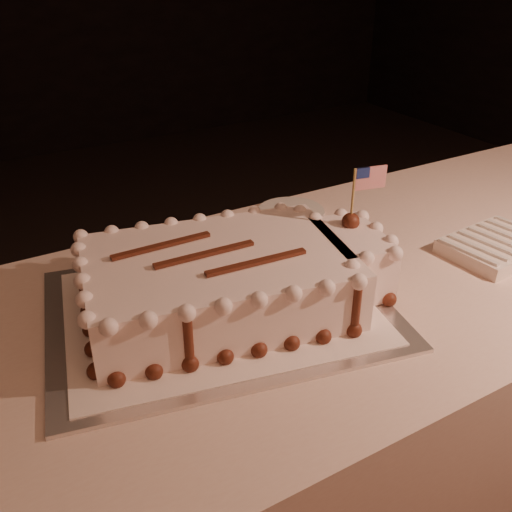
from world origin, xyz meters
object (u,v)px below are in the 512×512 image
cake_board (219,309)px  napkin_stack (496,246)px  banquet_table (330,408)px  side_plate (291,212)px  sheet_cake (236,278)px

cake_board → napkin_stack: bearing=2.6°
banquet_table → cake_board: (-0.28, 0.01, 0.38)m
napkin_stack → side_plate: 0.49m
sheet_cake → side_plate: (0.32, 0.30, -0.06)m
banquet_table → napkin_stack: napkin_stack is taller
napkin_stack → side_plate: (-0.28, 0.40, -0.01)m
cake_board → napkin_stack: (0.64, -0.11, 0.01)m
banquet_table → cake_board: bearing=177.9°
banquet_table → side_plate: size_ratio=14.16×
napkin_stack → side_plate: napkin_stack is taller
sheet_cake → side_plate: size_ratio=3.63×
side_plate → napkin_stack: bearing=-54.4°
side_plate → banquet_table: bearing=-103.5°
banquet_table → side_plate: (0.07, 0.30, 0.38)m
banquet_table → sheet_cake: size_ratio=3.90×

